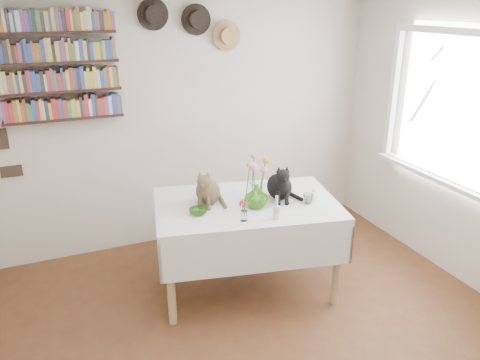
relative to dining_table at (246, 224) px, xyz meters
name	(u,v)px	position (x,y,z in m)	size (l,w,h in m)	color
room	(295,207)	(-0.18, -1.11, 0.65)	(4.08, 4.58, 2.58)	brown
window	(450,120)	(1.78, -0.31, 0.79)	(0.12, 1.52, 1.32)	white
dining_table	(246,224)	(0.00, 0.00, 0.00)	(1.66, 1.24, 0.80)	white
tabby_cat	(208,185)	(-0.30, 0.11, 0.36)	(0.21, 0.27, 0.32)	brown
black_cat	(279,180)	(0.29, -0.03, 0.36)	(0.22, 0.28, 0.33)	black
flower_vase	(256,196)	(0.04, -0.12, 0.29)	(0.19, 0.19, 0.19)	#82D54C
green_bowl	(198,211)	(-0.44, -0.06, 0.22)	(0.14, 0.14, 0.05)	#82D54C
drinking_glass	(308,199)	(0.46, -0.22, 0.24)	(0.09, 0.09, 0.08)	white
candlestick	(276,211)	(0.08, -0.38, 0.26)	(0.05, 0.05, 0.19)	white
berry_jar	(244,210)	(-0.16, -0.31, 0.29)	(0.05, 0.05, 0.20)	white
porcelain_figurine	(314,195)	(0.54, -0.17, 0.24)	(0.05, 0.05, 0.10)	white
flower_bouquet	(256,167)	(0.04, -0.10, 0.54)	(0.17, 0.12, 0.39)	#4C7233
bookshelf_unit	(58,67)	(-1.28, 1.05, 1.24)	(1.00, 0.16, 0.91)	black
wall_hats	(194,24)	(-0.07, 1.08, 1.56)	(0.98, 0.09, 0.48)	black
wall_art_plaques	(4,153)	(-1.81, 1.12, 0.52)	(0.21, 0.02, 0.44)	#38281E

